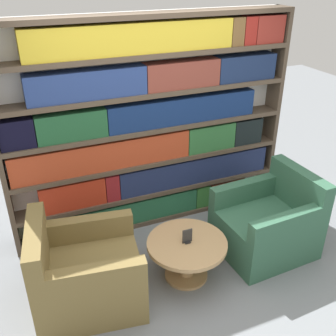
# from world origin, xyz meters

# --- Properties ---
(ground_plane) EXTENTS (14.00, 14.00, 0.00)m
(ground_plane) POSITION_xyz_m (0.00, 0.00, 0.00)
(ground_plane) COLOR gray
(bookshelf) EXTENTS (3.19, 0.30, 2.36)m
(bookshelf) POSITION_xyz_m (0.00, 1.29, 1.17)
(bookshelf) COLOR silver
(bookshelf) RESTS_ON ground_plane
(armchair_left) EXTENTS (1.04, 0.94, 0.88)m
(armchair_left) POSITION_xyz_m (-1.04, 0.25, 0.31)
(armchair_left) COLOR olive
(armchair_left) RESTS_ON ground_plane
(armchair_right) EXTENTS (0.96, 0.85, 0.88)m
(armchair_right) POSITION_xyz_m (0.92, 0.25, 0.31)
(armchair_right) COLOR #336047
(armchair_right) RESTS_ON ground_plane
(coffee_table) EXTENTS (0.77, 0.77, 0.42)m
(coffee_table) POSITION_xyz_m (-0.06, 0.19, 0.30)
(coffee_table) COLOR tan
(coffee_table) RESTS_ON ground_plane
(table_sign) EXTENTS (0.10, 0.06, 0.14)m
(table_sign) POSITION_xyz_m (-0.06, 0.19, 0.48)
(table_sign) COLOR black
(table_sign) RESTS_ON coffee_table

